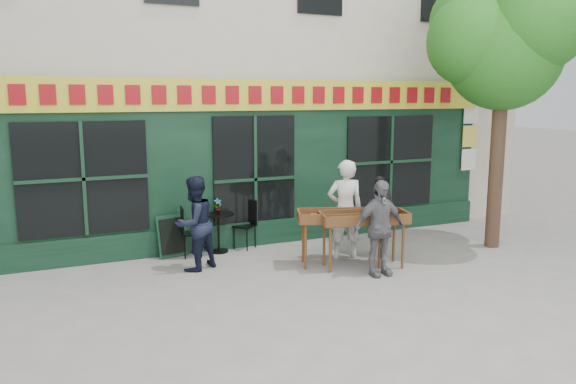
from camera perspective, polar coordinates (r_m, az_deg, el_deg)
name	(u,v)px	position (r m, az deg, el deg)	size (l,w,h in m)	color
ground	(306,279)	(9.37, 1.82, -8.79)	(80.00, 80.00, 0.00)	slate
building	(200,14)	(14.64, -8.88, 17.43)	(14.00, 7.26, 10.00)	beige
street_tree	(504,36)	(11.79, 21.08, 14.59)	(3.05, 2.90, 5.60)	#382619
book_cart_center	(364,221)	(9.87, 7.69, -2.97)	(1.61, 0.97, 0.99)	brown
dog	(383,194)	(9.92, 9.62, -0.20)	(0.34, 0.60, 0.60)	black
woman	(345,209)	(10.39, 5.81, -1.75)	(0.67, 0.44, 1.84)	silver
book_cart_right	(341,220)	(9.94, 5.42, -2.84)	(1.62, 1.11, 0.99)	brown
man_right	(379,228)	(9.47, 9.25, -3.64)	(0.95, 0.39, 1.61)	#5D5D62
bistro_table	(218,225)	(10.86, -7.09, -3.30)	(0.60, 0.60, 0.76)	black
bistro_chair_left	(187,228)	(10.61, -10.25, -3.61)	(0.41, 0.40, 0.95)	black
bistro_chair_right	(247,220)	(11.15, -4.20, -2.84)	(0.51, 0.51, 0.95)	black
potted_plant	(218,206)	(10.79, -7.13, -1.40)	(0.15, 0.10, 0.29)	gray
man_left	(194,223)	(9.77, -9.48, -3.17)	(0.79, 0.62, 1.64)	black
chalkboard	(172,236)	(10.72, -11.69, -4.39)	(0.58, 0.27, 0.79)	black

